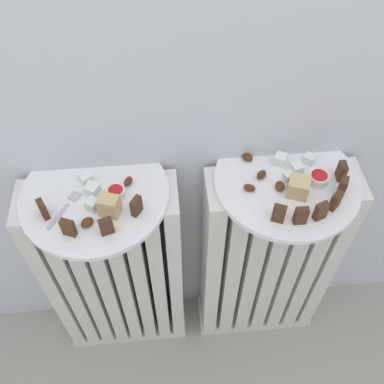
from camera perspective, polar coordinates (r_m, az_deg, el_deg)
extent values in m
cube|color=silver|center=(1.50, -8.02, -16.34)|extent=(0.36, 0.12, 0.03)
cube|color=silver|center=(1.23, -17.13, -10.43)|extent=(0.03, 0.12, 0.65)
cube|color=silver|center=(1.22, -15.08, -10.37)|extent=(0.03, 0.12, 0.65)
cube|color=silver|center=(1.21, -12.99, -10.29)|extent=(0.03, 0.12, 0.65)
cube|color=silver|center=(1.20, -10.88, -10.20)|extent=(0.03, 0.12, 0.65)
cube|color=silver|center=(1.20, -8.74, -10.10)|extent=(0.03, 0.12, 0.65)
cube|color=silver|center=(1.19, -6.60, -9.98)|extent=(0.03, 0.12, 0.65)
cube|color=silver|center=(1.19, -4.44, -9.85)|extent=(0.03, 0.12, 0.65)
cube|color=silver|center=(1.19, -2.27, -9.70)|extent=(0.03, 0.12, 0.65)
cube|color=silver|center=(1.52, 7.89, -15.07)|extent=(0.36, 0.12, 0.03)
cube|color=silver|center=(1.20, 2.42, -9.33)|extent=(0.04, 0.12, 0.65)
cube|color=silver|center=(1.20, 4.85, -9.12)|extent=(0.04, 0.12, 0.65)
cube|color=silver|center=(1.21, 7.26, -8.89)|extent=(0.04, 0.12, 0.65)
cube|color=silver|center=(1.22, 9.63, -8.65)|extent=(0.04, 0.12, 0.65)
cube|color=silver|center=(1.23, 11.96, -8.40)|extent=(0.04, 0.12, 0.65)
cube|color=silver|center=(1.24, 14.23, -8.14)|extent=(0.04, 0.12, 0.65)
cube|color=silver|center=(1.26, 16.45, -7.87)|extent=(0.04, 0.12, 0.65)
cylinder|color=white|center=(0.93, -12.54, -0.34)|extent=(0.31, 0.31, 0.01)
cylinder|color=white|center=(0.95, 12.24, 1.38)|extent=(0.31, 0.31, 0.01)
cube|color=#472B19|center=(0.90, -18.82, -2.14)|extent=(0.02, 0.03, 0.04)
cube|color=#472B19|center=(0.86, -15.80, -4.49)|extent=(0.03, 0.02, 0.04)
cube|color=#472B19|center=(0.84, -11.09, -4.40)|extent=(0.03, 0.02, 0.04)
cube|color=#472B19|center=(0.86, -7.26, -1.82)|extent=(0.02, 0.03, 0.04)
cube|color=tan|center=(0.87, -10.74, -1.80)|extent=(0.05, 0.04, 0.05)
cube|color=white|center=(0.94, -13.60, 1.72)|extent=(0.03, 0.03, 0.02)
cube|color=white|center=(0.91, -12.83, 0.27)|extent=(0.03, 0.03, 0.03)
cube|color=white|center=(0.89, -12.82, -1.59)|extent=(0.03, 0.03, 0.02)
ellipsoid|color=#4C2814|center=(0.87, -13.50, -3.86)|extent=(0.03, 0.03, 0.01)
ellipsoid|color=#4C2814|center=(0.92, -8.31, 1.39)|extent=(0.02, 0.03, 0.02)
cylinder|color=white|center=(0.90, -9.83, -0.14)|extent=(0.04, 0.04, 0.02)
cylinder|color=red|center=(0.90, -9.88, 0.08)|extent=(0.03, 0.03, 0.01)
cube|color=#472B19|center=(0.86, 11.23, -2.77)|extent=(0.03, 0.02, 0.04)
cube|color=#472B19|center=(0.87, 13.98, -3.01)|extent=(0.03, 0.01, 0.04)
cube|color=#472B19|center=(0.88, 16.43, -2.41)|extent=(0.03, 0.02, 0.04)
cube|color=#472B19|center=(0.91, 18.18, -1.10)|extent=(0.03, 0.03, 0.04)
cube|color=#472B19|center=(0.93, 19.00, 0.66)|extent=(0.02, 0.03, 0.04)
cube|color=#472B19|center=(0.96, 18.87, 2.57)|extent=(0.01, 0.03, 0.04)
cube|color=tan|center=(0.91, 13.67, 0.64)|extent=(0.05, 0.05, 0.04)
cube|color=white|center=(0.94, 12.40, 1.97)|extent=(0.02, 0.02, 0.02)
cube|color=white|center=(0.96, 11.43, 4.16)|extent=(0.03, 0.03, 0.02)
cube|color=white|center=(0.96, 13.50, 3.01)|extent=(0.03, 0.03, 0.02)
cube|color=white|center=(0.98, 15.04, 4.16)|extent=(0.03, 0.03, 0.02)
ellipsoid|color=#4C2814|center=(0.93, 9.03, 2.24)|extent=(0.03, 0.03, 0.02)
ellipsoid|color=#4C2814|center=(0.91, 7.48, 0.55)|extent=(0.03, 0.02, 0.02)
ellipsoid|color=#4C2814|center=(0.96, 7.21, 4.53)|extent=(0.03, 0.03, 0.01)
ellipsoid|color=#4C2814|center=(0.92, 11.36, 0.76)|extent=(0.03, 0.03, 0.01)
cylinder|color=white|center=(0.95, 16.10, 1.68)|extent=(0.04, 0.04, 0.02)
cylinder|color=red|center=(0.94, 16.18, 1.91)|extent=(0.03, 0.03, 0.01)
cube|color=#B7B7BC|center=(0.90, -17.03, -3.05)|extent=(0.04, 0.06, 0.00)
cube|color=#B7B7BC|center=(0.93, -15.04, -0.54)|extent=(0.03, 0.03, 0.00)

